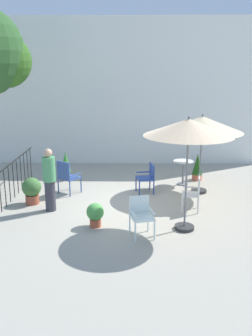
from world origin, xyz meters
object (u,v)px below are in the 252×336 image
patio_chair_2 (148,176)px  potted_plant_3 (95,214)px  patio_chair_1 (67,175)px  patio_umbrella_0 (189,129)px  standing_person (49,179)px  potted_plant_2 (66,165)px  cafe_table_0 (183,168)px  patio_chair_3 (141,213)px  potted_plant_0 (197,167)px  potted_plant_1 (32,189)px  patio_umbrella_1 (202,125)px  patio_chair_0 (194,191)px

patio_chair_2 → potted_plant_3: 2.73m
potted_plant_3 → patio_chair_1: bearing=114.3°
patio_umbrella_0 → standing_person: bearing=161.5°
standing_person → potted_plant_2: bearing=91.5°
cafe_table_0 → patio_chair_2: patio_chair_2 is taller
patio_chair_3 → potted_plant_2: bearing=119.8°
potted_plant_0 → potted_plant_1: 5.24m
patio_chair_1 → potted_plant_0: bearing=20.4°
potted_plant_1 → standing_person: 0.87m
patio_umbrella_0 → patio_chair_2: patio_umbrella_0 is taller
patio_umbrella_1 → patio_chair_0: size_ratio=2.52×
potted_plant_1 → potted_plant_2: size_ratio=0.77×
patio_umbrella_1 → cafe_table_0: (-0.38, 0.74, -1.45)m
potted_plant_1 → patio_umbrella_0: bearing=-22.0°
potted_plant_2 → standing_person: standing_person is taller
patio_umbrella_0 → potted_plant_1: (-3.82, 1.55, -1.87)m
potted_plant_0 → potted_plant_1: bearing=-154.3°
potted_plant_1 → potted_plant_3: bearing=-38.4°
patio_chair_0 → patio_chair_3: patio_chair_0 is taller
patio_chair_0 → standing_person: bearing=-179.0°
patio_umbrella_0 → potted_plant_3: size_ratio=4.57×
patio_chair_3 → potted_plant_3: bearing=157.4°
patio_chair_2 → patio_chair_3: 2.84m
patio_umbrella_0 → patio_chair_1: patio_umbrella_0 is taller
potted_plant_2 → standing_person: (0.07, -2.65, 0.33)m
patio_chair_0 → potted_plant_2: size_ratio=0.97×
cafe_table_0 → patio_chair_3: 3.89m
patio_umbrella_1 → standing_person: 4.41m
cafe_table_0 → standing_person: size_ratio=0.47×
patio_chair_3 → potted_plant_0: 4.55m
patio_chair_1 → potted_plant_2: 1.39m
potted_plant_3 → patio_chair_0: bearing=23.5°
patio_chair_2 → potted_plant_3: (-1.26, -2.41, -0.19)m
patio_umbrella_0 → standing_person: 3.70m
patio_umbrella_0 → cafe_table_0: patio_umbrella_0 is taller
potted_plant_0 → potted_plant_2: potted_plant_2 is taller
potted_plant_0 → patio_chair_3: bearing=-114.3°
patio_chair_1 → potted_plant_0: size_ratio=1.13×
patio_chair_2 → potted_plant_2: 2.83m
patio_chair_1 → patio_chair_3: bearing=-52.7°
standing_person → patio_umbrella_0: bearing=-18.5°
potted_plant_2 → patio_chair_3: bearing=-60.2°
potted_plant_0 → potted_plant_2: (-4.20, -0.09, 0.06)m
cafe_table_0 → potted_plant_1: size_ratio=1.05×
potted_plant_0 → potted_plant_3: bearing=-128.0°
patio_umbrella_1 → patio_chair_3: 3.69m
patio_chair_1 → patio_chair_3: 3.38m
cafe_table_0 → patio_chair_1: patio_chair_1 is taller
potted_plant_2 → standing_person: size_ratio=0.58×
cafe_table_0 → patio_umbrella_0: bearing=-96.5°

